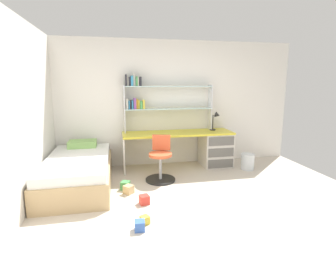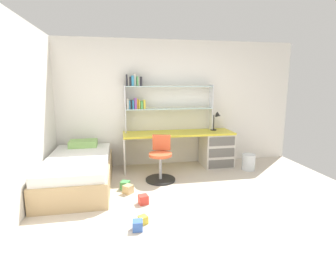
# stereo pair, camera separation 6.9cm
# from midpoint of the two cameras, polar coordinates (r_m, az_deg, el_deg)

# --- Properties ---
(ground_plane) EXTENTS (5.42, 5.80, 0.02)m
(ground_plane) POSITION_cam_midpoint_polar(r_m,az_deg,el_deg) (3.41, 7.62, -19.67)
(ground_plane) COLOR beige
(room_shell) EXTENTS (5.42, 5.80, 2.54)m
(room_shell) POSITION_cam_midpoint_polar(r_m,az_deg,el_deg) (3.99, -13.67, 3.90)
(room_shell) COLOR white
(room_shell) RESTS_ON ground_plane
(desk) EXTENTS (2.18, 0.61, 0.72)m
(desk) POSITION_cam_midpoint_polar(r_m,az_deg,el_deg) (5.32, 8.01, -3.83)
(desk) COLOR gold
(desk) RESTS_ON ground_plane
(bookshelf_hutch) EXTENTS (1.77, 0.22, 1.14)m
(bookshelf_hutch) POSITION_cam_midpoint_polar(r_m,az_deg,el_deg) (5.11, -3.40, 6.93)
(bookshelf_hutch) COLOR silver
(bookshelf_hutch) RESTS_ON desk
(desk_lamp) EXTENTS (0.20, 0.17, 0.38)m
(desk_lamp) POSITION_cam_midpoint_polar(r_m,az_deg,el_deg) (5.34, 10.33, 2.40)
(desk_lamp) COLOR black
(desk_lamp) RESTS_ON desk
(swivel_chair) EXTENTS (0.52, 0.52, 0.78)m
(swivel_chair) POSITION_cam_midpoint_polar(r_m,az_deg,el_deg) (4.52, -2.11, -7.55)
(swivel_chair) COLOR black
(swivel_chair) RESTS_ON ground_plane
(bed_platform) EXTENTS (1.02, 1.88, 0.62)m
(bed_platform) POSITION_cam_midpoint_polar(r_m,az_deg,el_deg) (4.53, -19.67, -8.87)
(bed_platform) COLOR tan
(bed_platform) RESTS_ON ground_plane
(waste_bin) EXTENTS (0.25, 0.25, 0.31)m
(waste_bin) POSITION_cam_midpoint_polar(r_m,az_deg,el_deg) (5.32, 16.90, -6.95)
(waste_bin) COLOR silver
(waste_bin) RESTS_ON ground_plane
(toy_block_blue_0) EXTENTS (0.12, 0.12, 0.12)m
(toy_block_blue_0) POSITION_cam_midpoint_polar(r_m,az_deg,el_deg) (3.19, -6.96, -20.52)
(toy_block_blue_0) COLOR #3860B7
(toy_block_blue_0) RESTS_ON ground_plane
(toy_block_natural_1) EXTENTS (0.18, 0.18, 0.13)m
(toy_block_natural_1) POSITION_cam_midpoint_polar(r_m,az_deg,el_deg) (4.12, -9.23, -13.10)
(toy_block_natural_1) COLOR tan
(toy_block_natural_1) RESTS_ON ground_plane
(toy_block_green_2) EXTENTS (0.17, 0.17, 0.13)m
(toy_block_green_2) POSITION_cam_midpoint_polar(r_m,az_deg,el_deg) (4.28, -9.92, -12.23)
(toy_block_green_2) COLOR #479E51
(toy_block_green_2) RESTS_ON ground_plane
(toy_block_yellow_3) EXTENTS (0.13, 0.13, 0.10)m
(toy_block_yellow_3) POSITION_cam_midpoint_polar(r_m,az_deg,el_deg) (3.31, -5.80, -19.45)
(toy_block_yellow_3) COLOR gold
(toy_block_yellow_3) RESTS_ON ground_plane
(toy_block_red_4) EXTENTS (0.15, 0.15, 0.13)m
(toy_block_red_4) POSITION_cam_midpoint_polar(r_m,az_deg,el_deg) (3.77, -5.82, -15.34)
(toy_block_red_4) COLOR red
(toy_block_red_4) RESTS_ON ground_plane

